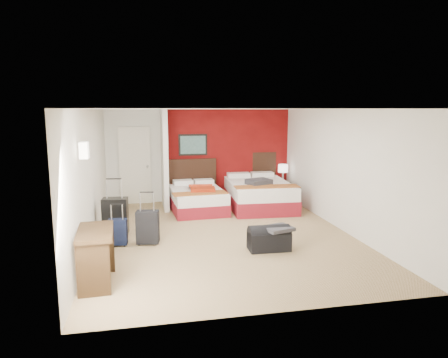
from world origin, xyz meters
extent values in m
plane|color=tan|center=(0.00, 0.00, 0.00)|extent=(6.50, 6.50, 0.00)
cube|color=white|center=(0.00, 3.25, 1.25)|extent=(5.00, 0.04, 2.50)
cube|color=white|center=(-2.50, 0.00, 1.25)|extent=(0.04, 6.50, 2.50)
cube|color=black|center=(-0.20, 3.19, 1.55)|extent=(0.78, 0.03, 0.58)
cube|color=white|center=(-2.38, -1.50, 1.90)|extent=(0.12, 0.20, 0.24)
cube|color=maroon|center=(0.75, 3.23, 1.25)|extent=(3.50, 0.04, 2.50)
cube|color=silver|center=(-1.00, 2.61, 1.25)|extent=(0.12, 1.20, 2.50)
cube|color=silver|center=(-1.75, 3.20, 1.02)|extent=(0.82, 0.06, 2.05)
cube|color=silver|center=(-0.25, 2.09, 0.27)|extent=(1.36, 1.87, 0.54)
cube|color=white|center=(1.36, 2.11, 0.33)|extent=(1.64, 2.26, 0.66)
cube|color=#A1270D|center=(-0.15, 1.99, 0.59)|extent=(0.65, 0.85, 0.10)
cube|color=#38383D|center=(1.26, 1.81, 0.72)|extent=(0.67, 0.60, 0.13)
cube|color=black|center=(2.25, 2.82, 0.26)|extent=(0.37, 0.37, 0.51)
cylinder|color=beige|center=(2.25, 2.82, 0.75)|extent=(0.32, 0.32, 0.48)
cube|color=black|center=(-2.12, 0.40, 0.36)|extent=(0.51, 0.35, 0.73)
cube|color=black|center=(-1.49, -0.28, 0.30)|extent=(0.45, 0.32, 0.61)
cube|color=black|center=(-2.04, -0.26, 0.23)|extent=(0.36, 0.24, 0.47)
cube|color=black|center=(0.63, -1.03, 0.19)|extent=(0.74, 0.41, 0.37)
cube|color=#3B3B41|center=(0.78, -1.08, 0.40)|extent=(0.58, 0.53, 0.06)
cube|color=#312010|center=(-2.24, -1.93, 0.40)|extent=(0.54, 1.00, 0.81)
camera|label=1|loc=(-1.53, -7.70, 2.49)|focal=32.46mm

